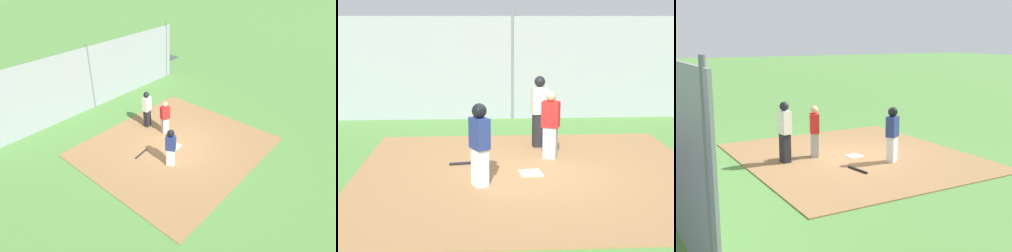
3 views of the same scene
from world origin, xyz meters
TOP-DOWN VIEW (x-y plane):
  - ground_plane at (0.00, 0.00)m, footprint 140.00×140.00m
  - dirt_infield at (0.00, 0.00)m, footprint 7.20×6.40m
  - home_plate at (0.00, 0.00)m, footprint 0.49×0.49m
  - catcher at (-0.55, -1.04)m, footprint 0.45×0.38m
  - umpire at (-0.42, -2.04)m, footprint 0.42×0.32m
  - runner at (1.03, 0.65)m, footprint 0.42×0.46m
  - baseball_bat at (1.33, -0.68)m, footprint 0.75×0.17m
  - backstop_fence at (0.00, -5.53)m, footprint 12.00×0.10m
  - parking_lot at (0.00, -9.78)m, footprint 18.00×5.20m
  - parked_car_red at (-3.23, -9.78)m, footprint 4.41×2.36m
  - parked_car_dark at (0.29, -9.95)m, footprint 4.28×2.05m
  - parked_car_blue at (6.07, -10.46)m, footprint 4.37×2.27m

SIDE VIEW (x-z plane):
  - ground_plane at x=0.00m, z-range 0.00..0.00m
  - dirt_infield at x=0.00m, z-range 0.00..0.03m
  - parking_lot at x=0.00m, z-range 0.00..0.04m
  - home_plate at x=0.00m, z-range 0.03..0.05m
  - baseball_bat at x=1.33m, z-range 0.03..0.09m
  - parked_car_red at x=-3.23m, z-range -0.03..1.25m
  - parked_car_dark at x=0.29m, z-range -0.03..1.25m
  - parked_car_blue at x=6.07m, z-range -0.03..1.25m
  - catcher at x=-0.55m, z-range 0.05..1.59m
  - runner at x=1.03m, z-range 0.13..1.72m
  - umpire at x=-0.42m, z-range 0.08..1.83m
  - backstop_fence at x=0.00m, z-range -0.07..3.28m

